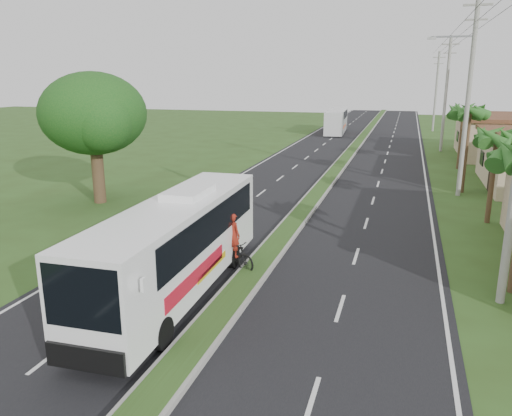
# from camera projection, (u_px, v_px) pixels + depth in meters

# --- Properties ---
(ground) EXTENTS (180.00, 180.00, 0.00)m
(ground) POSITION_uv_depth(u_px,v_px,m) (237.00, 295.00, 17.01)
(ground) COLOR #2F491B
(ground) RESTS_ON ground
(road_asphalt) EXTENTS (14.00, 160.00, 0.02)m
(road_asphalt) POSITION_uv_depth(u_px,v_px,m) (328.00, 181.00, 35.52)
(road_asphalt) COLOR black
(road_asphalt) RESTS_ON ground
(median_strip) EXTENTS (1.20, 160.00, 0.18)m
(median_strip) POSITION_uv_depth(u_px,v_px,m) (328.00, 180.00, 35.50)
(median_strip) COLOR gray
(median_strip) RESTS_ON ground
(lane_edge_left) EXTENTS (0.12, 160.00, 0.01)m
(lane_edge_left) POSITION_uv_depth(u_px,v_px,m) (239.00, 176.00, 37.39)
(lane_edge_left) COLOR silver
(lane_edge_left) RESTS_ON ground
(lane_edge_right) EXTENTS (0.12, 160.00, 0.01)m
(lane_edge_right) POSITION_uv_depth(u_px,v_px,m) (427.00, 187.00, 33.66)
(lane_edge_right) COLOR silver
(lane_edge_right) RESTS_ON ground
(shop_far) EXTENTS (8.60, 11.60, 3.82)m
(shop_far) POSITION_uv_depth(u_px,v_px,m) (507.00, 136.00, 45.95)
(shop_far) COLOR tan
(shop_far) RESTS_ON ground
(palm_verge_b) EXTENTS (2.40, 2.40, 5.05)m
(palm_verge_b) POSITION_uv_depth(u_px,v_px,m) (497.00, 137.00, 24.39)
(palm_verge_b) COLOR #473321
(palm_verge_b) RESTS_ON ground
(palm_verge_c) EXTENTS (2.40, 2.40, 5.85)m
(palm_verge_c) POSITION_uv_depth(u_px,v_px,m) (470.00, 112.00, 30.84)
(palm_verge_c) COLOR #473321
(palm_verge_c) RESTS_ON ground
(palm_verge_d) EXTENTS (2.40, 2.40, 5.25)m
(palm_verge_d) POSITION_uv_depth(u_px,v_px,m) (464.00, 112.00, 39.18)
(palm_verge_d) COLOR #473321
(palm_verge_d) RESTS_ON ground
(shade_tree) EXTENTS (6.30, 6.00, 7.54)m
(shade_tree) POSITION_uv_depth(u_px,v_px,m) (92.00, 116.00, 28.38)
(shade_tree) COLOR #473321
(shade_tree) RESTS_ON ground
(utility_pole_b) EXTENTS (3.20, 0.28, 12.00)m
(utility_pole_b) POSITION_uv_depth(u_px,v_px,m) (468.00, 93.00, 29.72)
(utility_pole_b) COLOR gray
(utility_pole_b) RESTS_ON ground
(utility_pole_c) EXTENTS (1.60, 0.28, 11.00)m
(utility_pole_c) POSITION_uv_depth(u_px,v_px,m) (446.00, 93.00, 48.38)
(utility_pole_c) COLOR gray
(utility_pole_c) RESTS_ON ground
(utility_pole_d) EXTENTS (1.60, 0.28, 10.50)m
(utility_pole_d) POSITION_uv_depth(u_px,v_px,m) (436.00, 91.00, 66.96)
(utility_pole_d) COLOR gray
(utility_pole_d) RESTS_ON ground
(coach_bus_main) EXTENTS (2.52, 10.81, 3.48)m
(coach_bus_main) POSITION_uv_depth(u_px,v_px,m) (178.00, 241.00, 16.65)
(coach_bus_main) COLOR white
(coach_bus_main) RESTS_ON ground
(coach_bus_far) EXTENTS (2.91, 10.55, 3.04)m
(coach_bus_far) POSITION_uv_depth(u_px,v_px,m) (336.00, 120.00, 65.50)
(coach_bus_far) COLOR silver
(coach_bus_far) RESTS_ON ground
(motorcyclist) EXTENTS (2.06, 1.26, 2.27)m
(motorcyclist) POSITION_uv_depth(u_px,v_px,m) (233.00, 250.00, 19.04)
(motorcyclist) COLOR black
(motorcyclist) RESTS_ON ground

